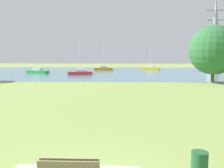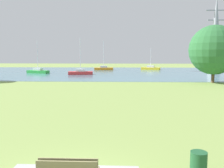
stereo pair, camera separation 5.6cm
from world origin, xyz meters
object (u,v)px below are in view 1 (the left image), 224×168
at_px(sailboat_yellow, 150,68).
at_px(electricity_pylon, 215,32).
at_px(litter_bin, 199,163).
at_px(sailboat_green, 38,71).
at_px(sailboat_red, 80,72).
at_px(sailboat_orange, 103,68).
at_px(tree_east_far, 214,50).

height_order(sailboat_yellow, electricity_pylon, electricity_pylon).
height_order(litter_bin, sailboat_green, sailboat_green).
height_order(sailboat_green, electricity_pylon, electricity_pylon).
xyz_separation_m(sailboat_green, sailboat_yellow, (25.23, 12.82, -0.01)).
bearing_deg(sailboat_red, sailboat_orange, 76.39).
relative_size(litter_bin, sailboat_yellow, 0.14).
xyz_separation_m(litter_bin, sailboat_yellow, (4.73, 57.77, 0.05)).
xyz_separation_m(litter_bin, electricity_pylon, (26.73, 74.45, 10.65)).
distance_m(litter_bin, sailboat_green, 49.41).
relative_size(sailboat_green, sailboat_red, 0.94).
xyz_separation_m(sailboat_orange, electricity_pylon, (34.07, 18.12, 10.58)).
distance_m(sailboat_red, tree_east_far, 25.48).
distance_m(sailboat_green, electricity_pylon, 56.69).
distance_m(litter_bin, sailboat_orange, 56.81).
distance_m(tree_east_far, electricity_pylon, 49.60).
xyz_separation_m(sailboat_orange, sailboat_yellow, (12.07, 1.44, -0.02)).
bearing_deg(sailboat_green, tree_east_far, -28.71).
bearing_deg(electricity_pylon, litter_bin, -109.75).
bearing_deg(sailboat_orange, sailboat_green, -139.17).
height_order(sailboat_red, electricity_pylon, electricity_pylon).
relative_size(sailboat_yellow, electricity_pylon, 0.26).
distance_m(sailboat_yellow, tree_east_far, 30.46).
bearing_deg(sailboat_yellow, sailboat_red, -134.21).
relative_size(tree_east_far, electricity_pylon, 0.37).
xyz_separation_m(litter_bin, sailboat_orange, (-7.34, 56.33, 0.07)).
height_order(sailboat_red, sailboat_yellow, sailboat_red).
height_order(sailboat_green, sailboat_orange, sailboat_orange).
relative_size(sailboat_orange, sailboat_red, 1.01).
height_order(litter_bin, electricity_pylon, electricity_pylon).
xyz_separation_m(sailboat_green, tree_east_far, (30.76, -16.84, 4.18)).
bearing_deg(sailboat_red, tree_east_far, -32.82).
height_order(sailboat_orange, sailboat_red, sailboat_orange).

